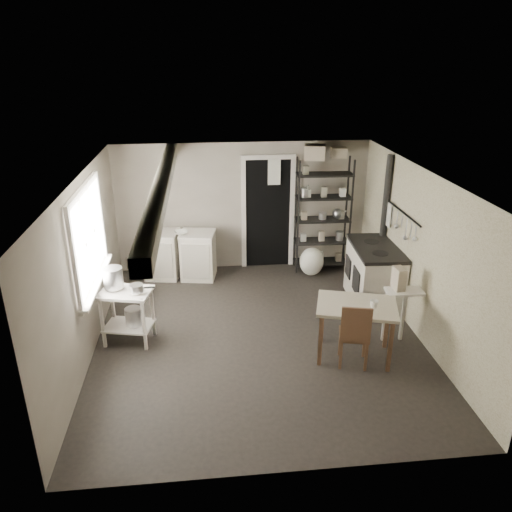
{
  "coord_description": "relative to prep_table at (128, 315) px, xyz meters",
  "views": [
    {
      "loc": [
        -0.69,
        -6.08,
        3.77
      ],
      "look_at": [
        0.0,
        0.3,
        1.1
      ],
      "focal_mm": 35.0,
      "sensor_mm": 36.0,
      "label": 1
    }
  ],
  "objects": [
    {
      "name": "storage_box_b",
      "position": [
        3.43,
        2.22,
        1.59
      ],
      "size": [
        0.29,
        0.28,
        0.17
      ],
      "primitive_type": "cube",
      "rotation": [
        0.0,
        0.0,
        -0.13
      ],
      "color": "beige",
      "rests_on": "shelf_rack"
    },
    {
      "name": "ceiling",
      "position": [
        1.79,
        -0.05,
        1.9
      ],
      "size": [
        5.0,
        5.0,
        0.0
      ],
      "primitive_type": "plane",
      "rotation": [
        3.14,
        0.0,
        0.0
      ],
      "color": "silver",
      "rests_on": "wall_back"
    },
    {
      "name": "wall_front",
      "position": [
        1.79,
        -2.55,
        0.75
      ],
      "size": [
        4.5,
        0.02,
        2.3
      ],
      "primitive_type": "cube",
      "color": "#9D9486",
      "rests_on": "ground"
    },
    {
      "name": "wall_left",
      "position": [
        -0.46,
        -0.05,
        0.75
      ],
      "size": [
        0.02,
        5.0,
        2.3
      ],
      "primitive_type": "cube",
      "color": "#9D9486",
      "rests_on": "ground"
    },
    {
      "name": "utensil_rail",
      "position": [
        3.98,
        0.55,
        1.15
      ],
      "size": [
        0.06,
        1.2,
        0.44
      ],
      "primitive_type": null,
      "color": "silver",
      "rests_on": "wall_right"
    },
    {
      "name": "stove",
      "position": [
        3.71,
        0.74,
        0.04
      ],
      "size": [
        0.74,
        1.26,
        0.96
      ],
      "primitive_type": null,
      "rotation": [
        0.0,
        0.0,
        -0.06
      ],
      "color": "beige",
      "rests_on": "ground"
    },
    {
      "name": "mixing_bowl",
      "position": [
        0.69,
        1.97,
        0.56
      ],
      "size": [
        0.36,
        0.36,
        0.07
      ],
      "primitive_type": "imported",
      "rotation": [
        0.0,
        0.0,
        0.22
      ],
      "color": "white",
      "rests_on": "base_cabinets"
    },
    {
      "name": "stovepipe",
      "position": [
        3.97,
        1.22,
        1.19
      ],
      "size": [
        0.12,
        0.12,
        1.31
      ],
      "primitive_type": null,
      "rotation": [
        0.0,
        0.0,
        -0.26
      ],
      "color": "black",
      "rests_on": "stove"
    },
    {
      "name": "flour_sack",
      "position": [
        2.97,
        1.89,
        -0.16
      ],
      "size": [
        0.51,
        0.47,
        0.52
      ],
      "primitive_type": "ellipsoid",
      "rotation": [
        0.0,
        0.0,
        0.26
      ],
      "color": "white",
      "rests_on": "ground"
    },
    {
      "name": "chair",
      "position": [
        2.92,
        -0.84,
        0.08
      ],
      "size": [
        0.45,
        0.46,
        0.9
      ],
      "primitive_type": null,
      "rotation": [
        0.0,
        0.0,
        -0.24
      ],
      "color": "#513422",
      "rests_on": "ground"
    },
    {
      "name": "saucepan",
      "position": [
        0.16,
        -0.09,
        0.45
      ],
      "size": [
        0.24,
        0.24,
        0.1
      ],
      "primitive_type": "cylinder",
      "rotation": [
        0.0,
        0.0,
        -0.4
      ],
      "color": "silver",
      "rests_on": "prep_table"
    },
    {
      "name": "bucket",
      "position": [
        0.07,
        -0.01,
        -0.02
      ],
      "size": [
        0.26,
        0.26,
        0.25
      ],
      "primitive_type": "cylinder",
      "rotation": [
        0.0,
        0.0,
        0.16
      ],
      "color": "silver",
      "rests_on": "prep_table"
    },
    {
      "name": "work_table",
      "position": [
        2.98,
        -0.69,
        -0.02
      ],
      "size": [
        1.15,
        0.95,
        0.76
      ],
      "primitive_type": null,
      "rotation": [
        0.0,
        0.0,
        -0.27
      ],
      "color": "beige",
      "rests_on": "ground"
    },
    {
      "name": "floor",
      "position": [
        1.79,
        -0.05,
        -0.4
      ],
      "size": [
        5.0,
        5.0,
        0.0
      ],
      "primitive_type": "plane",
      "color": "black",
      "rests_on": "ground"
    },
    {
      "name": "stockpot",
      "position": [
        -0.15,
        0.08,
        0.54
      ],
      "size": [
        0.34,
        0.34,
        0.28
      ],
      "primitive_type": "cylinder",
      "rotation": [
        0.0,
        0.0,
        -0.35
      ],
      "color": "silver",
      "rests_on": "prep_table"
    },
    {
      "name": "ceiling_beam",
      "position": [
        0.59,
        -0.05,
        1.8
      ],
      "size": [
        0.18,
        5.0,
        0.18
      ],
      "primitive_type": null,
      "color": "white",
      "rests_on": "ceiling"
    },
    {
      "name": "wall_back",
      "position": [
        1.79,
        2.45,
        0.75
      ],
      "size": [
        4.5,
        0.02,
        2.3
      ],
      "primitive_type": "cube",
      "color": "#9D9486",
      "rests_on": "ground"
    },
    {
      "name": "floor_crock",
      "position": [
        3.16,
        -0.34,
        -0.33
      ],
      "size": [
        0.13,
        0.13,
        0.15
      ],
      "primitive_type": "cylinder",
      "rotation": [
        0.0,
        0.0,
        0.04
      ],
      "color": "white",
      "rests_on": "ground"
    },
    {
      "name": "counter_cup",
      "position": [
        0.28,
        1.91,
        0.57
      ],
      "size": [
        0.13,
        0.13,
        0.1
      ],
      "primitive_type": "imported",
      "rotation": [
        0.0,
        0.0,
        -0.11
      ],
      "color": "white",
      "rests_on": "base_cabinets"
    },
    {
      "name": "table_cup",
      "position": [
        3.17,
        -0.79,
        0.41
      ],
      "size": [
        0.11,
        0.11,
        0.1
      ],
      "primitive_type": "imported",
      "rotation": [
        0.0,
        0.0,
        0.0
      ],
      "color": "white",
      "rests_on": "work_table"
    },
    {
      "name": "oats_box",
      "position": [
        3.66,
        -0.32,
        0.61
      ],
      "size": [
        0.14,
        0.22,
        0.31
      ],
      "primitive_type": "cube",
      "rotation": [
        0.0,
        0.0,
        0.1
      ],
      "color": "beige",
      "rests_on": "side_ledge"
    },
    {
      "name": "storage_box_a",
      "position": [
        2.99,
        2.12,
        1.61
      ],
      "size": [
        0.41,
        0.37,
        0.24
      ],
      "primitive_type": "cube",
      "rotation": [
        0.0,
        0.0,
        -0.23
      ],
      "color": "beige",
      "rests_on": "shelf_rack"
    },
    {
      "name": "prep_table",
      "position": [
        0.0,
        0.0,
        0.0
      ],
      "size": [
        0.76,
        0.62,
        0.77
      ],
      "primitive_type": null,
      "rotation": [
        0.0,
        0.0,
        -0.22
      ],
      "color": "white",
      "rests_on": "ground"
    },
    {
      "name": "wallpaper_panel",
      "position": [
        4.03,
        -0.05,
        0.75
      ],
      "size": [
        0.01,
        5.0,
        2.3
      ],
      "primitive_type": null,
      "color": "beige",
      "rests_on": "wall_right"
    },
    {
      "name": "side_ledge",
      "position": [
        3.74,
        -0.37,
        0.03
      ],
      "size": [
        0.51,
        0.28,
        0.77
      ],
      "primitive_type": null,
      "rotation": [
        0.0,
        0.0,
        -0.03
      ],
      "color": "white",
      "rests_on": "ground"
    },
    {
      "name": "window",
      "position": [
        -0.43,
        0.15,
        1.1
      ],
      "size": [
        0.12,
        1.76,
        1.28
      ],
      "primitive_type": null,
      "color": "white",
      "rests_on": "wall_left"
    },
    {
      "name": "base_cabinets",
      "position": [
        0.64,
        2.07,
        0.06
      ],
      "size": [
        1.35,
        0.74,
        0.84
      ],
      "primitive_type": null,
      "rotation": [
        0.0,
        0.0,
        -0.16
      ],
      "color": "beige",
      "rests_on": "ground"
    },
    {
      "name": "doorway",
      "position": [
        2.24,
        2.42,
        0.6
      ],
      "size": [
        0.96,
        0.1,
        2.08
      ],
      "primitive_type": null,
      "color": "white",
      "rests_on": "ground"
    },
    {
      "name": "shelf_rack",
      "position": [
        3.19,
        2.17,
        0.55
      ],
      "size": [
        0.98,
        0.41,
        2.05
      ],
      "primitive_type": null,
      "rotation": [
        0.0,
        0.0,
        -0.03
      ],
      "color": "black",
      "rests_on": "ground"
    },
    {
      "name": "shelf_jar",
      "position": [
        2.91,
        2.18,
        0.98
      ],
      "size": [
        0.11,
        0.11,
        0.21
      ],
      "primitive_type": "imported",
      "rotation": [
        0.0,
        0.0,
        0.14
      ],
      "color": "white",
      "rests_on": "shelf_rack"
    },
    {
      "name": "wall_right",
      "position": [
        4.04,
        -0.05,
        0.75
      ],
      "size": [
        0.02,
        5.0,
        2.3
      ],
      "primitive_type": "cube",
      "color": "#9D9486",
      "rests_on": "ground"
    }
  ]
}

